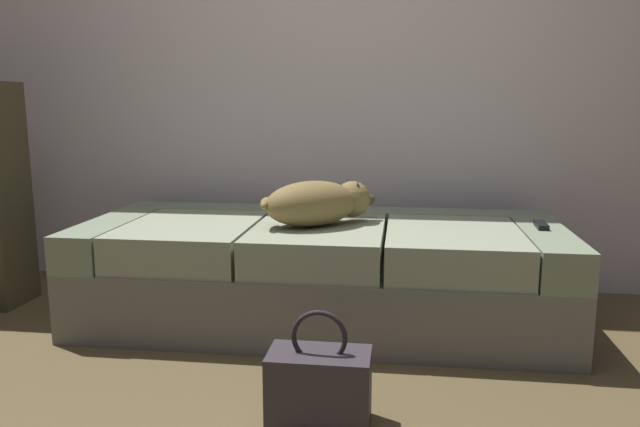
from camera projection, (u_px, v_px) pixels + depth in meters
The scene contains 5 objects.
back_wall at pixel (337, 26), 3.25m from camera, with size 6.40×0.10×2.80m, color silver.
couch at pixel (321, 272), 2.84m from camera, with size 2.15×0.93×0.46m.
dog_tan at pixel (319, 203), 2.72m from camera, with size 0.54×0.46×0.20m.
tv_remote at pixel (541, 225), 2.68m from camera, with size 0.04×0.15×0.02m, color black.
handbag at pixel (319, 387), 1.92m from camera, with size 0.32×0.18×0.38m.
Camera 1 is at (0.36, -1.60, 1.01)m, focal length 34.46 mm.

